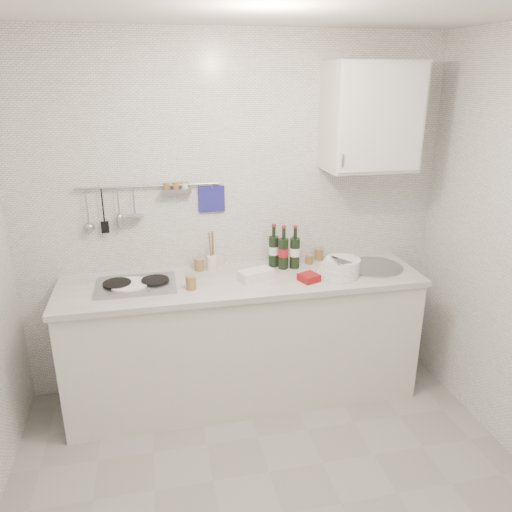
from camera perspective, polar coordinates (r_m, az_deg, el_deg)
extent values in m
cube|color=silver|center=(3.54, -2.47, 4.20)|extent=(3.00, 0.02, 2.50)
cube|color=silver|center=(3.58, -1.44, -9.69)|extent=(2.40, 0.60, 0.88)
cube|color=silver|center=(3.37, -1.51, -2.89)|extent=(2.44, 0.64, 0.04)
cube|color=black|center=(3.80, -1.45, -14.66)|extent=(2.34, 0.52, 0.10)
cube|color=#93969B|center=(3.32, -13.50, -3.25)|extent=(0.50, 0.32, 0.03)
cylinder|color=black|center=(3.31, -15.61, -3.04)|extent=(0.18, 0.18, 0.01)
cylinder|color=black|center=(3.30, -11.46, -2.75)|extent=(0.18, 0.18, 0.01)
cylinder|color=#93969B|center=(3.65, 13.31, -1.21)|extent=(0.40, 0.40, 0.02)
cylinder|color=#93969B|center=(3.67, 13.25, -2.03)|extent=(0.34, 0.34, 0.10)
cylinder|color=#93969B|center=(3.40, -12.14, 7.80)|extent=(0.95, 0.02, 0.02)
cube|color=navy|center=(3.46, -5.09, 6.52)|extent=(0.18, 0.02, 0.18)
cube|color=silver|center=(3.51, 13.03, 15.23)|extent=(0.60, 0.35, 0.70)
cube|color=white|center=(3.35, 14.35, 14.92)|extent=(0.56, 0.01, 0.66)
cylinder|color=#93969B|center=(3.26, 9.89, 10.68)|extent=(0.01, 0.01, 0.08)
cylinder|color=#4E63B2|center=(3.29, -14.49, -3.63)|extent=(0.26, 0.26, 0.01)
cylinder|color=#4E63B2|center=(3.29, -14.40, -3.39)|extent=(0.25, 0.25, 0.01)
cylinder|color=#4E63B2|center=(3.29, -14.31, -3.14)|extent=(0.25, 0.25, 0.01)
cylinder|color=white|center=(3.45, 9.30, -2.12)|extent=(0.28, 0.28, 0.01)
cylinder|color=white|center=(3.46, 9.39, -1.88)|extent=(0.28, 0.28, 0.01)
cylinder|color=white|center=(3.46, 9.47, -1.63)|extent=(0.27, 0.27, 0.01)
cylinder|color=white|center=(3.46, 9.56, -1.39)|extent=(0.27, 0.27, 0.01)
cylinder|color=white|center=(3.46, 9.64, -1.15)|extent=(0.26, 0.26, 0.01)
cylinder|color=white|center=(3.46, 9.72, -0.91)|extent=(0.25, 0.25, 0.01)
cylinder|color=white|center=(3.46, 9.81, -0.67)|extent=(0.25, 0.25, 0.01)
cylinder|color=white|center=(3.46, 9.89, -0.42)|extent=(0.24, 0.24, 0.01)
cube|color=white|center=(3.34, 0.02, -2.16)|extent=(0.25, 0.18, 0.07)
cube|color=#A21219|center=(3.33, 6.07, -2.48)|extent=(0.15, 0.15, 0.05)
cylinder|color=white|center=(3.50, -5.05, -0.80)|extent=(0.07, 0.07, 0.11)
cylinder|color=olive|center=(3.46, -4.97, 1.26)|extent=(0.02, 0.05, 0.21)
cylinder|color=olive|center=(3.47, -5.27, 1.14)|extent=(0.02, 0.04, 0.19)
cylinder|color=olive|center=(3.51, -6.52, -0.98)|extent=(0.07, 0.07, 0.08)
cylinder|color=tan|center=(3.50, -6.55, -0.25)|extent=(0.07, 0.07, 0.01)
cylinder|color=olive|center=(3.72, 7.17, 0.17)|extent=(0.07, 0.07, 0.08)
cylinder|color=tan|center=(3.71, 7.20, 0.82)|extent=(0.07, 0.07, 0.01)
cylinder|color=olive|center=(3.63, 6.09, -0.44)|extent=(0.05, 0.05, 0.06)
cylinder|color=tan|center=(3.62, 6.11, 0.09)|extent=(0.06, 0.06, 0.01)
cylinder|color=olive|center=(3.21, -7.44, -3.04)|extent=(0.07, 0.07, 0.09)
cylinder|color=tan|center=(3.19, -7.48, -2.24)|extent=(0.07, 0.07, 0.01)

